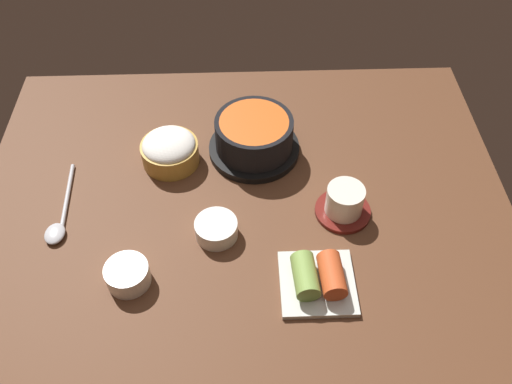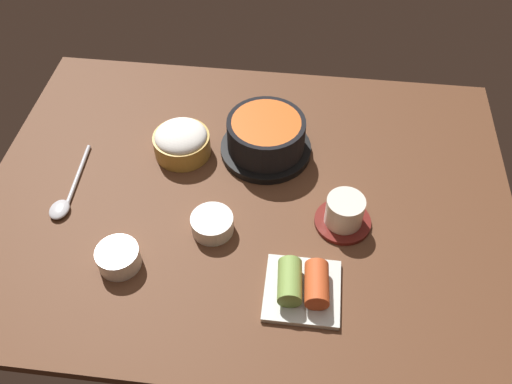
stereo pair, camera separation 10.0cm
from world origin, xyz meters
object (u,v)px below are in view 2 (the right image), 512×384
(tea_cup_with_saucer, at_px, (344,213))
(side_bowl_near, at_px, (118,257))
(kimchi_plate, at_px, (303,286))
(spoon, at_px, (66,198))
(rice_bowl, at_px, (182,141))
(banchan_cup_center, at_px, (212,223))
(stone_pot, at_px, (266,137))

(tea_cup_with_saucer, bearing_deg, side_bowl_near, -160.48)
(kimchi_plate, height_order, spoon, kimchi_plate)
(rice_bowl, bearing_deg, side_bowl_near, -100.57)
(rice_bowl, height_order, banchan_cup_center, rice_bowl)
(stone_pot, distance_m, kimchi_plate, 0.33)
(banchan_cup_center, bearing_deg, side_bowl_near, -147.89)
(tea_cup_with_saucer, xyz_separation_m, banchan_cup_center, (-0.23, -0.04, -0.01))
(tea_cup_with_saucer, distance_m, banchan_cup_center, 0.24)
(tea_cup_with_saucer, xyz_separation_m, side_bowl_near, (-0.38, -0.13, -0.01))
(tea_cup_with_saucer, height_order, banchan_cup_center, tea_cup_with_saucer)
(rice_bowl, xyz_separation_m, kimchi_plate, (0.26, -0.30, -0.01))
(rice_bowl, xyz_separation_m, side_bowl_near, (-0.05, -0.28, -0.01))
(tea_cup_with_saucer, bearing_deg, rice_bowl, 156.16)
(banchan_cup_center, relative_size, side_bowl_near, 1.04)
(banchan_cup_center, height_order, side_bowl_near, side_bowl_near)
(tea_cup_with_saucer, height_order, kimchi_plate, tea_cup_with_saucer)
(stone_pot, relative_size, spoon, 0.95)
(side_bowl_near, bearing_deg, tea_cup_with_saucer, 19.52)
(side_bowl_near, height_order, spoon, side_bowl_near)
(kimchi_plate, height_order, side_bowl_near, kimchi_plate)
(kimchi_plate, distance_m, side_bowl_near, 0.31)
(stone_pot, xyz_separation_m, spoon, (-0.36, -0.17, -0.03))
(stone_pot, relative_size, rice_bowl, 1.62)
(tea_cup_with_saucer, bearing_deg, spoon, -179.15)
(stone_pot, relative_size, side_bowl_near, 2.50)
(banchan_cup_center, distance_m, side_bowl_near, 0.17)
(spoon, bearing_deg, rice_bowl, 38.15)
(kimchi_plate, bearing_deg, stone_pot, 106.51)
(rice_bowl, xyz_separation_m, banchan_cup_center, (0.09, -0.19, -0.01))
(rice_bowl, relative_size, banchan_cup_center, 1.49)
(stone_pot, distance_m, banchan_cup_center, 0.22)
(stone_pot, xyz_separation_m, side_bowl_near, (-0.22, -0.30, -0.02))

